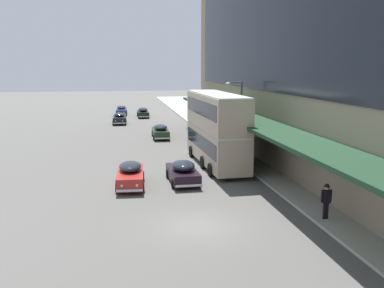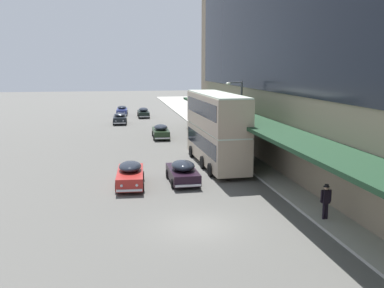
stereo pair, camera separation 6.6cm
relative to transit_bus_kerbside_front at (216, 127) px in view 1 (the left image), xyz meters
The scene contains 10 objects.
ground 13.83m from the transit_bus_kerbside_front, 106.84° to the right, with size 240.00×240.00×0.00m, color #595853.
transit_bus_kerbside_front is the anchor object (origin of this frame).
sedan_second_mid 34.62m from the transit_bus_kerbside_front, 96.29° to the left, with size 1.77×4.92×1.55m.
sedan_lead_near 28.32m from the transit_bus_kerbside_front, 105.37° to the left, with size 1.98×4.50×1.52m.
sedan_trailing_mid 14.64m from the transit_bus_kerbside_front, 102.23° to the left, with size 1.93×4.87×1.57m.
sedan_oncoming_front 8.86m from the transit_bus_kerbside_front, 145.36° to the right, with size 2.04×4.85×1.60m.
sedan_oncoming_rear 38.98m from the transit_bus_kerbside_front, 100.47° to the left, with size 1.93×4.93×1.50m.
sedan_lead_mid 6.25m from the transit_bus_kerbside_front, 126.27° to the right, with size 2.00×4.50×1.58m.
pedestrian_at_kerb 13.83m from the transit_bus_kerbside_front, 78.42° to the right, with size 0.62×0.33×1.86m.
street_lamp 4.12m from the transit_bus_kerbside_front, 46.85° to the left, with size 1.50×0.28×6.53m.
Camera 1 is at (-3.85, -20.19, 8.00)m, focal length 40.00 mm.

